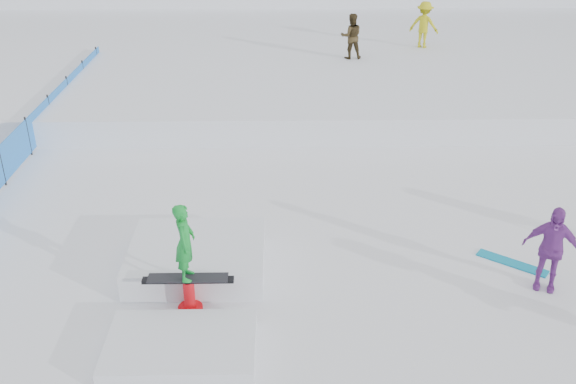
{
  "coord_description": "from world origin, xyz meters",
  "views": [
    {
      "loc": [
        0.29,
        -9.79,
        7.04
      ],
      "look_at": [
        0.5,
        2.0,
        1.1
      ],
      "focal_mm": 40.0,
      "sensor_mm": 36.0,
      "label": 1
    }
  ],
  "objects_px": {
    "safety_fence": "(28,136)",
    "walker_olive": "(351,36)",
    "spectator_purple": "(550,248)",
    "walker_ygreen": "(424,25)",
    "jib_rail_feature": "(193,277)"
  },
  "relations": [
    {
      "from": "safety_fence",
      "to": "walker_ygreen",
      "type": "xyz_separation_m",
      "value": [
        12.5,
        8.54,
        1.12
      ]
    },
    {
      "from": "safety_fence",
      "to": "walker_olive",
      "type": "height_order",
      "value": "walker_olive"
    },
    {
      "from": "safety_fence",
      "to": "spectator_purple",
      "type": "relative_size",
      "value": 9.45
    },
    {
      "from": "walker_olive",
      "to": "jib_rail_feature",
      "type": "distance_m",
      "value": 14.16
    },
    {
      "from": "walker_ygreen",
      "to": "jib_rail_feature",
      "type": "distance_m",
      "value": 16.75
    },
    {
      "from": "safety_fence",
      "to": "jib_rail_feature",
      "type": "bearing_deg",
      "value": -51.2
    },
    {
      "from": "jib_rail_feature",
      "to": "walker_ygreen",
      "type": "bearing_deg",
      "value": 64.11
    },
    {
      "from": "safety_fence",
      "to": "spectator_purple",
      "type": "height_order",
      "value": "spectator_purple"
    },
    {
      "from": "spectator_purple",
      "to": "walker_olive",
      "type": "bearing_deg",
      "value": 122.06
    },
    {
      "from": "walker_olive",
      "to": "spectator_purple",
      "type": "xyz_separation_m",
      "value": [
        2.26,
        -13.42,
        -0.77
      ]
    },
    {
      "from": "safety_fence",
      "to": "jib_rail_feature",
      "type": "distance_m",
      "value": 8.32
    },
    {
      "from": "walker_ygreen",
      "to": "safety_fence",
      "type": "bearing_deg",
      "value": 61.0
    },
    {
      "from": "safety_fence",
      "to": "jib_rail_feature",
      "type": "height_order",
      "value": "jib_rail_feature"
    },
    {
      "from": "walker_olive",
      "to": "spectator_purple",
      "type": "distance_m",
      "value": 13.63
    },
    {
      "from": "walker_ygreen",
      "to": "spectator_purple",
      "type": "bearing_deg",
      "value": 113.89
    }
  ]
}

